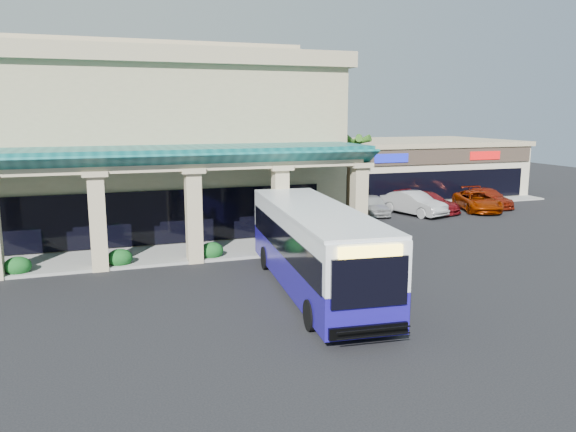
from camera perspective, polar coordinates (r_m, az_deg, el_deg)
name	(u,v)px	position (r m, az deg, el deg)	size (l,w,h in m)	color
ground	(285,286)	(24.42, -0.32, -7.14)	(110.00, 110.00, 0.00)	black
main_building	(85,140)	(38.11, -19.93, 7.27)	(30.80, 14.80, 11.35)	tan
arcade	(86,207)	(29.22, -19.82, 0.91)	(30.00, 6.20, 5.70)	#0E5454
strip_mall	(386,167)	(52.84, 9.98, 4.93)	(22.50, 12.50, 4.90)	beige
palm_0	(354,176)	(36.92, 6.77, 4.03)	(2.40, 2.40, 6.60)	#275416
palm_1	(349,177)	(40.08, 6.20, 3.97)	(2.40, 2.40, 5.80)	#275416
broadleaf_tree	(298,177)	(43.97, 1.05, 3.95)	(2.60, 2.60, 4.81)	#104A17
transit_bus	(315,250)	(23.35, 2.73, -3.44)	(2.96, 12.73, 3.56)	#1D1396
pedestrian	(365,256)	(25.86, 7.79, -4.08)	(0.68, 0.45, 1.87)	#45506C
car_silver	(373,205)	(41.59, 8.67, 1.12)	(1.71, 4.24, 1.45)	#B4B4B4
car_white	(414,203)	(42.09, 12.63, 1.28)	(1.81, 5.20, 1.71)	#ADADAD
car_red	(428,202)	(43.55, 14.01, 1.38)	(2.11, 5.19, 1.51)	maroon
car_gray	(478,201)	(45.13, 18.70, 1.44)	(2.49, 5.40, 1.50)	#892501
car_extra	(488,198)	(47.37, 19.62, 1.75)	(2.01, 4.94, 1.43)	maroon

